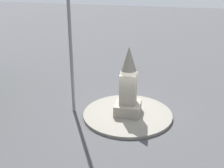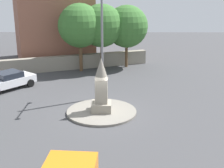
{
  "view_description": "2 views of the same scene",
  "coord_description": "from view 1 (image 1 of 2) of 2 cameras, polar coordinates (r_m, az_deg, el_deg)",
  "views": [
    {
      "loc": [
        2.12,
        -13.67,
        7.48
      ],
      "look_at": [
        -0.82,
        -0.01,
        1.71
      ],
      "focal_mm": 48.36,
      "sensor_mm": 36.0,
      "label": 1
    },
    {
      "loc": [
        18.62,
        0.88,
        7.75
      ],
      "look_at": [
        -0.99,
        0.68,
        1.67
      ],
      "focal_mm": 48.87,
      "sensor_mm": 36.0,
      "label": 2
    }
  ],
  "objects": [
    {
      "name": "ground_plane",
      "position": [
        15.72,
        2.97,
        -6.01
      ],
      "size": [
        80.0,
        80.0,
        0.0
      ],
      "primitive_type": "plane",
      "color": "#424244"
    },
    {
      "name": "monument",
      "position": [
        14.99,
        3.09,
        -0.28
      ],
      "size": [
        1.27,
        1.27,
        3.55
      ],
      "color": "gray",
      "rests_on": "traffic_island"
    },
    {
      "name": "streetlamp",
      "position": [
        14.77,
        -8.06,
        11.44
      ],
      "size": [
        3.09,
        0.28,
        7.78
      ],
      "color": "slate",
      "rests_on": "ground"
    },
    {
      "name": "traffic_island",
      "position": [
        15.69,
        2.97,
        -5.77
      ],
      "size": [
        4.59,
        4.59,
        0.15
      ],
      "primitive_type": "cylinder",
      "color": "gray",
      "rests_on": "ground"
    }
  ]
}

